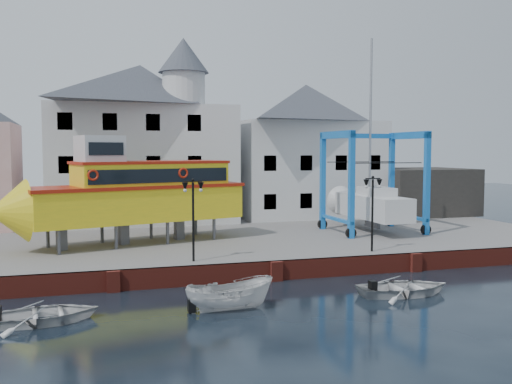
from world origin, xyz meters
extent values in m
plane|color=black|center=(0.00, 0.00, 0.00)|extent=(140.00, 140.00, 0.00)
cube|color=#5F5D5C|center=(0.00, 11.00, 0.50)|extent=(44.00, 22.00, 1.00)
cube|color=maroon|center=(0.00, 0.12, 0.50)|extent=(44.00, 0.25, 1.00)
cube|color=maroon|center=(-8.00, -0.05, 0.50)|extent=(0.60, 0.36, 1.00)
cube|color=maroon|center=(0.00, -0.05, 0.50)|extent=(0.60, 0.36, 1.00)
cube|color=maroon|center=(8.00, -0.05, 0.50)|extent=(0.60, 0.36, 1.00)
cube|color=silver|center=(-5.00, 18.50, 5.50)|extent=(14.00, 8.00, 9.00)
pyramid|color=#30333E|center=(-5.00, 18.50, 11.60)|extent=(14.00, 8.00, 3.20)
cube|color=black|center=(-10.50, 14.54, 2.60)|extent=(1.00, 0.08, 1.20)
cube|color=black|center=(-7.50, 14.54, 2.60)|extent=(1.00, 0.08, 1.20)
cube|color=black|center=(-4.50, 14.54, 2.60)|extent=(1.00, 0.08, 1.20)
cube|color=black|center=(-1.50, 14.54, 2.60)|extent=(1.00, 0.08, 1.20)
cube|color=black|center=(-10.50, 14.54, 5.60)|extent=(1.00, 0.08, 1.20)
cube|color=black|center=(-7.50, 14.54, 5.60)|extent=(1.00, 0.08, 1.20)
cube|color=black|center=(-4.50, 14.54, 5.60)|extent=(1.00, 0.08, 1.20)
cube|color=black|center=(-1.50, 14.54, 5.60)|extent=(1.00, 0.08, 1.20)
cube|color=black|center=(-10.50, 14.54, 8.60)|extent=(1.00, 0.08, 1.20)
cube|color=black|center=(-7.50, 14.54, 8.60)|extent=(1.00, 0.08, 1.20)
cube|color=black|center=(-4.50, 14.54, 8.60)|extent=(1.00, 0.08, 1.20)
cube|color=black|center=(-1.50, 14.54, 8.60)|extent=(1.00, 0.08, 1.20)
cylinder|color=silver|center=(-2.00, 16.10, 11.20)|extent=(3.20, 3.20, 2.40)
cone|color=#30333E|center=(-2.00, 16.10, 13.70)|extent=(3.80, 3.80, 2.60)
cube|color=silver|center=(9.00, 19.00, 5.00)|extent=(12.00, 8.00, 8.00)
pyramid|color=#30333E|center=(9.00, 19.00, 10.60)|extent=(12.00, 8.00, 3.20)
cube|color=black|center=(4.50, 15.04, 2.60)|extent=(1.00, 0.08, 1.20)
cube|color=black|center=(7.50, 15.04, 2.60)|extent=(1.00, 0.08, 1.20)
cube|color=black|center=(10.50, 15.04, 2.60)|extent=(1.00, 0.08, 1.20)
cube|color=black|center=(13.50, 15.04, 2.60)|extent=(1.00, 0.08, 1.20)
cube|color=black|center=(4.50, 15.04, 5.60)|extent=(1.00, 0.08, 1.20)
cube|color=black|center=(7.50, 15.04, 5.60)|extent=(1.00, 0.08, 1.20)
cube|color=black|center=(10.50, 15.04, 5.60)|extent=(1.00, 0.08, 1.20)
cube|color=black|center=(13.50, 15.04, 5.60)|extent=(1.00, 0.08, 1.20)
cube|color=black|center=(19.00, 17.00, 3.00)|extent=(8.00, 7.00, 4.00)
cylinder|color=black|center=(-4.00, 1.20, 3.00)|extent=(0.12, 0.12, 4.00)
cube|color=black|center=(-4.00, 1.20, 5.05)|extent=(0.90, 0.06, 0.06)
sphere|color=black|center=(-4.00, 1.20, 5.12)|extent=(0.16, 0.16, 0.16)
cone|color=black|center=(-4.40, 1.20, 4.78)|extent=(0.32, 0.32, 0.45)
sphere|color=silver|center=(-4.40, 1.20, 4.60)|extent=(0.18, 0.18, 0.18)
cone|color=black|center=(-3.60, 1.20, 4.78)|extent=(0.32, 0.32, 0.45)
sphere|color=silver|center=(-3.60, 1.20, 4.60)|extent=(0.18, 0.18, 0.18)
cylinder|color=black|center=(6.00, 1.20, 3.00)|extent=(0.12, 0.12, 4.00)
cube|color=black|center=(6.00, 1.20, 5.05)|extent=(0.90, 0.06, 0.06)
sphere|color=black|center=(6.00, 1.20, 5.12)|extent=(0.16, 0.16, 0.16)
cone|color=black|center=(5.60, 1.20, 4.78)|extent=(0.32, 0.32, 0.45)
sphere|color=silver|center=(5.60, 1.20, 4.60)|extent=(0.18, 0.18, 0.18)
cone|color=black|center=(6.40, 1.20, 4.78)|extent=(0.32, 0.32, 0.45)
sphere|color=silver|center=(6.40, 1.20, 4.60)|extent=(0.18, 0.18, 0.18)
cylinder|color=#59595E|center=(-10.61, 5.12, 1.68)|extent=(0.25, 0.25, 1.36)
cylinder|color=#59595E|center=(-11.33, 7.54, 1.68)|extent=(0.25, 0.25, 1.36)
cylinder|color=#59595E|center=(-7.58, 6.02, 1.68)|extent=(0.25, 0.25, 1.36)
cylinder|color=#59595E|center=(-8.30, 8.44, 1.68)|extent=(0.25, 0.25, 1.36)
cylinder|color=#59595E|center=(-4.54, 6.91, 1.68)|extent=(0.25, 0.25, 1.36)
cylinder|color=#59595E|center=(-5.26, 9.34, 1.68)|extent=(0.25, 0.25, 1.36)
cylinder|color=#59595E|center=(-1.51, 7.81, 1.68)|extent=(0.25, 0.25, 1.36)
cylinder|color=#59595E|center=(-2.23, 10.24, 1.68)|extent=(0.25, 0.25, 1.36)
cube|color=#59595E|center=(-10.54, 6.46, 1.68)|extent=(0.65, 0.59, 1.36)
cube|color=#59595E|center=(-7.07, 7.49, 1.68)|extent=(0.65, 0.59, 1.36)
cube|color=#59595E|center=(-3.60, 8.51, 1.68)|extent=(0.65, 0.59, 1.36)
cube|color=gold|center=(-6.20, 7.74, 3.35)|extent=(13.11, 6.89, 1.99)
cone|color=gold|center=(-13.22, 5.66, 3.35)|extent=(2.88, 3.86, 3.43)
cube|color=#A11E0C|center=(-6.20, 7.74, 4.43)|extent=(13.41, 7.11, 0.20)
cube|color=gold|center=(-5.34, 8.00, 5.07)|extent=(9.54, 5.52, 1.45)
cube|color=black|center=(-4.89, 6.50, 5.11)|extent=(8.34, 2.52, 0.81)
cube|color=black|center=(-5.78, 9.50, 5.11)|extent=(8.34, 2.52, 0.81)
cube|color=#A11E0C|center=(-5.34, 8.00, 5.87)|extent=(9.74, 5.65, 0.16)
cube|color=silver|center=(-8.37, 7.10, 6.61)|extent=(2.92, 2.92, 1.64)
cube|color=black|center=(-8.03, 5.94, 6.68)|extent=(1.91, 0.62, 0.72)
torus|color=#A11E0C|center=(-8.78, 5.29, 5.25)|extent=(0.64, 0.30, 0.63)
torus|color=#A11E0C|center=(-3.58, 6.83, 5.25)|extent=(0.64, 0.30, 0.63)
cube|color=#0F69AC|center=(6.94, 5.79, 4.40)|extent=(0.34, 0.34, 6.80)
cylinder|color=black|center=(6.94, 5.79, 1.34)|extent=(0.68, 0.25, 0.68)
cube|color=#0F69AC|center=(6.90, 10.30, 4.40)|extent=(0.34, 0.34, 6.80)
cylinder|color=black|center=(6.90, 10.30, 1.34)|extent=(0.68, 0.25, 0.68)
cube|color=#0F69AC|center=(12.43, 5.84, 4.40)|extent=(0.34, 0.34, 6.80)
cylinder|color=black|center=(12.43, 5.84, 1.34)|extent=(0.68, 0.25, 0.68)
cube|color=#0F69AC|center=(12.39, 10.36, 4.40)|extent=(0.34, 0.34, 6.80)
cylinder|color=black|center=(12.39, 10.36, 1.34)|extent=(0.68, 0.25, 0.68)
cube|color=#0F69AC|center=(6.92, 8.04, 7.63)|extent=(0.39, 4.86, 0.48)
cube|color=#0F69AC|center=(6.92, 8.04, 1.97)|extent=(0.28, 4.86, 0.20)
cube|color=#0F69AC|center=(12.41, 8.10, 7.63)|extent=(0.39, 4.86, 0.48)
cube|color=#0F69AC|center=(12.41, 8.10, 1.97)|extent=(0.28, 4.86, 0.20)
cube|color=#0F69AC|center=(9.64, 10.33, 7.63)|extent=(5.83, 0.40, 0.34)
cube|color=silver|center=(9.67, 8.07, 2.75)|extent=(2.30, 7.30, 1.55)
cone|color=silver|center=(9.62, 12.39, 2.75)|extent=(2.25, 1.58, 2.23)
cube|color=#59595E|center=(9.67, 8.07, 1.63)|extent=(0.25, 1.75, 0.68)
cube|color=silver|center=(9.67, 7.59, 3.82)|extent=(1.58, 2.93, 0.58)
cylinder|color=#99999E|center=(9.66, 8.56, 8.87)|extent=(0.16, 0.16, 10.68)
cube|color=black|center=(9.68, 6.32, 5.77)|extent=(5.23, 0.17, 0.05)
cube|color=black|center=(9.65, 9.82, 5.77)|extent=(5.23, 0.17, 0.05)
imported|color=silver|center=(-3.50, -4.49, 0.00)|extent=(3.86, 1.66, 1.46)
imported|color=silver|center=(4.75, -4.30, 0.00)|extent=(4.46, 3.27, 0.90)
imported|color=silver|center=(-10.81, -4.15, 0.00)|extent=(4.51, 3.45, 0.87)
camera|label=1|loc=(-9.00, -26.99, 6.60)|focal=40.00mm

